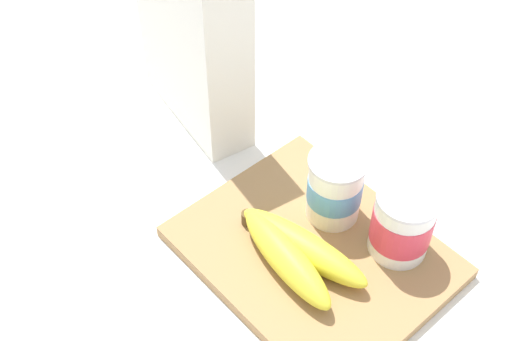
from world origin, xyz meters
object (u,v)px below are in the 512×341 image
(cutting_board, at_px, (313,252))
(cereal_box, at_px, (193,31))
(yogurt_cup_front, at_px, (335,188))
(yogurt_cup_back, at_px, (402,223))
(banana_bunch, at_px, (295,253))

(cutting_board, relative_size, cereal_box, 1.05)
(yogurt_cup_front, height_order, yogurt_cup_back, yogurt_cup_front)
(banana_bunch, bearing_deg, yogurt_cup_back, 59.22)
(cereal_box, bearing_deg, yogurt_cup_front, -170.77)
(cereal_box, relative_size, yogurt_cup_front, 3.05)
(cutting_board, distance_m, cereal_box, 0.32)
(cereal_box, height_order, yogurt_cup_back, cereal_box)
(cutting_board, bearing_deg, cereal_box, 168.90)
(yogurt_cup_back, xyz_separation_m, banana_bunch, (-0.06, -0.10, -0.02))
(cereal_box, height_order, banana_bunch, cereal_box)
(yogurt_cup_front, height_order, banana_bunch, yogurt_cup_front)
(cereal_box, bearing_deg, yogurt_cup_back, -167.56)
(cutting_board, relative_size, yogurt_cup_back, 3.32)
(cutting_board, bearing_deg, yogurt_cup_back, 49.40)
(yogurt_cup_front, distance_m, banana_bunch, 0.09)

